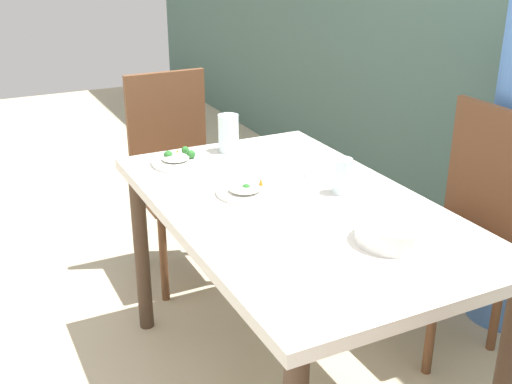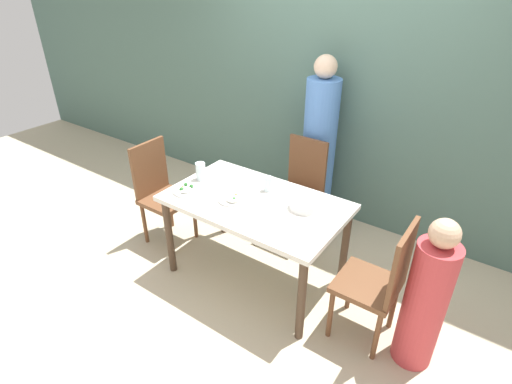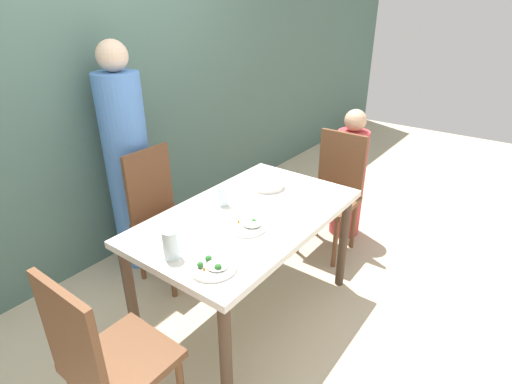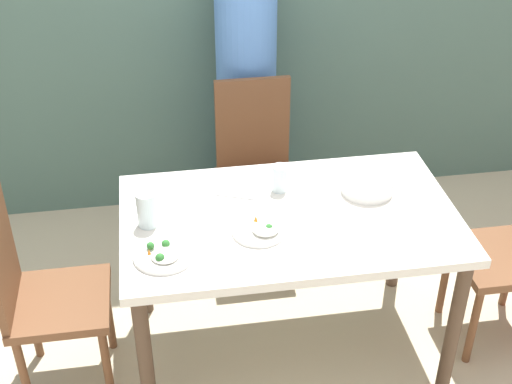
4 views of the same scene
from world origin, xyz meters
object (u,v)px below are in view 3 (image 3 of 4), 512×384
(chair_child_spot, at_px, (333,190))
(glass_water_tall, at_px, (171,244))
(bowl_curry, at_px, (267,182))
(person_child, at_px, (349,179))
(chair_adult_spot, at_px, (163,212))
(plate_rice_adult, at_px, (213,266))
(person_adult, at_px, (129,169))

(chair_child_spot, relative_size, glass_water_tall, 6.47)
(bowl_curry, bearing_deg, person_child, -10.04)
(chair_adult_spot, bearing_deg, plate_rice_adult, -117.81)
(chair_child_spot, xyz_separation_m, plate_rice_adult, (-1.55, -0.14, 0.25))
(bowl_curry, distance_m, plate_rice_adult, 0.93)
(person_child, bearing_deg, bowl_curry, 169.96)
(chair_child_spot, distance_m, person_child, 0.29)
(glass_water_tall, bearing_deg, chair_child_spot, -2.64)
(person_adult, bearing_deg, glass_water_tall, -117.63)
(person_child, bearing_deg, chair_adult_spot, 149.10)
(bowl_curry, relative_size, glass_water_tall, 1.48)
(chair_child_spot, height_order, person_adult, person_adult)
(chair_child_spot, relative_size, bowl_curry, 4.36)
(person_adult, distance_m, glass_water_tall, 1.19)
(person_adult, height_order, glass_water_tall, person_adult)
(person_child, bearing_deg, chair_child_spot, 180.00)
(chair_child_spot, bearing_deg, chair_adult_spot, -127.48)
(person_adult, relative_size, plate_rice_adult, 7.08)
(person_child, distance_m, plate_rice_adult, 1.87)
(glass_water_tall, bearing_deg, person_child, -2.23)
(glass_water_tall, bearing_deg, bowl_curry, 5.95)
(person_adult, xyz_separation_m, glass_water_tall, (-0.55, -1.05, 0.05))
(chair_child_spot, height_order, glass_water_tall, chair_child_spot)
(plate_rice_adult, bearing_deg, person_child, 4.50)
(person_child, height_order, plate_rice_adult, person_child)
(person_adult, bearing_deg, person_child, -39.99)
(chair_child_spot, xyz_separation_m, glass_water_tall, (-1.60, 0.07, 0.31))
(chair_adult_spot, distance_m, person_child, 1.57)
(chair_adult_spot, bearing_deg, glass_water_tall, -127.04)
(chair_child_spot, height_order, person_child, person_child)
(plate_rice_adult, bearing_deg, glass_water_tall, 103.03)
(person_child, height_order, bowl_curry, person_child)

